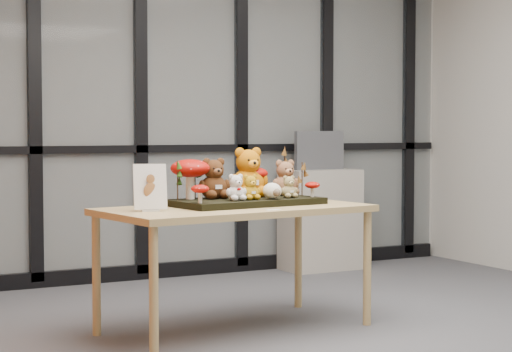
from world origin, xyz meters
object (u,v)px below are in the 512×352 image
bear_pooh_yellow (248,170)px  sign_holder (150,190)px  mushroom_back_right (253,180)px  mushroom_front_right (312,188)px  diorama_tray (246,202)px  bear_tan_back (285,176)px  bear_beige_small (289,186)px  mushroom_front_left (200,193)px  plush_cream_hedgehog (272,190)px  bear_white_bow (236,186)px  cabinet (320,220)px  bear_small_yellow (250,186)px  monitor (319,150)px  bear_brown_medium (214,176)px  display_table (235,218)px  mushroom_back_left (190,177)px

bear_pooh_yellow → sign_holder: bearing=-168.8°
mushroom_back_right → mushroom_front_right: size_ratio=1.95×
diorama_tray → bear_tan_back: size_ratio=3.66×
bear_beige_small → mushroom_front_left: (-0.65, -0.11, -0.02)m
diorama_tray → mushroom_front_right: (0.43, -0.07, 0.07)m
plush_cream_hedgehog → sign_holder: 0.79m
bear_white_bow → cabinet: bearing=39.6°
sign_holder → mushroom_front_right: bearing=15.6°
bear_small_yellow → mushroom_front_left: (-0.37, -0.09, -0.02)m
bear_white_bow → mushroom_front_left: bearing=-172.0°
monitor → mushroom_front_right: bearing=-123.0°
bear_tan_back → sign_holder: 1.06m
bear_tan_back → bear_small_yellow: 0.44m
bear_white_bow → plush_cream_hedgehog: size_ratio=1.58×
mushroom_front_left → monitor: size_ratio=0.25×
bear_brown_medium → bear_small_yellow: bearing=-57.3°
bear_brown_medium → display_table: bearing=-75.4°
bear_pooh_yellow → monitor: bearing=39.5°
mushroom_front_left → cabinet: mushroom_front_left is taller
bear_white_bow → bear_beige_small: bearing=-0.7°
bear_small_yellow → cabinet: size_ratio=0.19×
bear_beige_small → monitor: 2.27m
bear_brown_medium → bear_white_bow: bearing=-84.0°
bear_white_bow → display_table: bearing=61.1°
bear_beige_small → mushroom_back_right: mushroom_back_right is taller
bear_pooh_yellow → bear_beige_small: size_ratio=2.24×
bear_tan_back → mushroom_back_right: (-0.22, 0.02, -0.02)m
cabinet → mushroom_front_left: bearing=-136.3°
diorama_tray → bear_pooh_yellow: 0.24m
bear_tan_back → mushroom_front_left: bear_tan_back is taller
bear_pooh_yellow → mushroom_front_left: bearing=-153.6°
bear_brown_medium → bear_white_bow: (0.05, -0.21, -0.05)m
bear_small_yellow → mushroom_front_left: 0.38m
bear_brown_medium → plush_cream_hedgehog: 0.37m
bear_white_bow → monitor: (1.73, 1.86, 0.15)m
bear_small_yellow → diorama_tray: bearing=70.8°
display_table → sign_holder: sign_holder is taller
diorama_tray → mushroom_back_right: bearing=42.6°
plush_cream_hedgehog → mushroom_back_right: mushroom_back_right is taller
bear_small_yellow → plush_cream_hedgehog: 0.14m
diorama_tray → bear_beige_small: bear_beige_small is taller
diorama_tray → bear_brown_medium: bearing=146.0°
bear_pooh_yellow → bear_white_bow: (-0.21, -0.24, -0.08)m
plush_cream_hedgehog → mushroom_front_left: size_ratio=0.94×
bear_beige_small → bear_brown_medium: bearing=152.4°
bear_pooh_yellow → mushroom_back_left: 0.40m
plush_cream_hedgehog → monitor: (1.49, 1.87, 0.18)m
mushroom_front_right → cabinet: mushroom_front_right is taller
mushroom_front_left → display_table: bearing=22.1°
display_table → diorama_tray: bearing=26.6°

